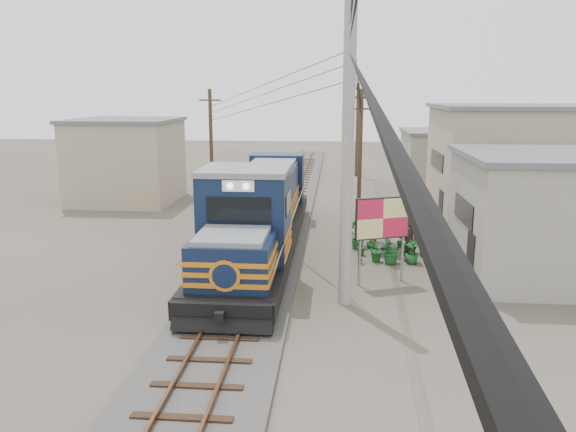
# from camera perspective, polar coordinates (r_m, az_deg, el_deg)

# --- Properties ---
(ground) EXTENTS (120.00, 120.00, 0.00)m
(ground) POSITION_cam_1_polar(r_m,az_deg,el_deg) (19.69, -4.63, -7.96)
(ground) COLOR #473F35
(ground) RESTS_ON ground
(ballast) EXTENTS (3.60, 70.00, 0.16)m
(ballast) POSITION_cam_1_polar(r_m,az_deg,el_deg) (29.16, -1.41, -0.91)
(ballast) COLOR #595651
(ballast) RESTS_ON ground
(track) EXTENTS (1.15, 70.00, 0.12)m
(track) POSITION_cam_1_polar(r_m,az_deg,el_deg) (29.11, -1.42, -0.57)
(track) COLOR #51331E
(track) RESTS_ON ground
(locomotive) EXTENTS (3.09, 16.83, 4.17)m
(locomotive) POSITION_cam_1_polar(r_m,az_deg,el_deg) (23.70, -2.82, 0.18)
(locomotive) COLOR black
(locomotive) RESTS_ON ground
(utility_pole_main) EXTENTS (0.40, 0.40, 10.00)m
(utility_pole_main) POSITION_cam_1_polar(r_m,az_deg,el_deg) (17.78, 6.08, 6.38)
(utility_pole_main) COLOR #9E9B93
(utility_pole_main) RESTS_ON ground
(wooden_pole_mid) EXTENTS (1.60, 0.24, 7.00)m
(wooden_pole_mid) POSITION_cam_1_polar(r_m,az_deg,el_deg) (32.36, 7.34, 6.81)
(wooden_pole_mid) COLOR #4C3826
(wooden_pole_mid) RESTS_ON ground
(wooden_pole_far) EXTENTS (1.60, 0.24, 7.50)m
(wooden_pole_far) POSITION_cam_1_polar(r_m,az_deg,el_deg) (46.29, 7.04, 8.86)
(wooden_pole_far) COLOR #4C3826
(wooden_pole_far) RESTS_ON ground
(wooden_pole_left) EXTENTS (1.60, 0.24, 7.00)m
(wooden_pole_left) POSITION_cam_1_polar(r_m,az_deg,el_deg) (37.21, -7.81, 7.54)
(wooden_pole_left) COLOR #4C3826
(wooden_pole_left) RESTS_ON ground
(power_lines) EXTENTS (9.65, 19.00, 3.30)m
(power_lines) POSITION_cam_1_polar(r_m,az_deg,el_deg) (26.87, -2.17, 14.02)
(power_lines) COLOR black
(power_lines) RESTS_ON ground
(shophouse_front) EXTENTS (7.35, 6.30, 4.70)m
(shophouse_front) POSITION_cam_1_polar(r_m,az_deg,el_deg) (23.21, 25.90, 0.04)
(shophouse_front) COLOR gray
(shophouse_front) RESTS_ON ground
(shophouse_mid) EXTENTS (8.40, 7.35, 6.20)m
(shophouse_mid) POSITION_cam_1_polar(r_m,az_deg,el_deg) (31.81, 22.06, 4.86)
(shophouse_mid) COLOR tan
(shophouse_mid) RESTS_ON ground
(shophouse_back) EXTENTS (6.30, 6.30, 4.20)m
(shophouse_back) POSITION_cam_1_polar(r_m,az_deg,el_deg) (41.21, 15.94, 5.47)
(shophouse_back) COLOR gray
(shophouse_back) RESTS_ON ground
(shophouse_left) EXTENTS (6.30, 6.30, 5.20)m
(shophouse_left) POSITION_cam_1_polar(r_m,az_deg,el_deg) (36.86, -16.09, 5.45)
(shophouse_left) COLOR tan
(shophouse_left) RESTS_ON ground
(billboard) EXTENTS (1.98, 0.86, 3.21)m
(billboard) POSITION_cam_1_polar(r_m,az_deg,el_deg) (20.34, 9.58, -0.47)
(billboard) COLOR #99999E
(billboard) RESTS_ON ground
(market_umbrella) EXTENTS (2.36, 2.36, 2.36)m
(market_umbrella) POSITION_cam_1_polar(r_m,az_deg,el_deg) (24.93, 10.07, 1.25)
(market_umbrella) COLOR black
(market_umbrella) RESTS_ON ground
(vendor) EXTENTS (0.72, 0.58, 1.72)m
(vendor) POSITION_cam_1_polar(r_m,az_deg,el_deg) (23.61, 12.28, -2.51)
(vendor) COLOR black
(vendor) RESTS_ON ground
(plant_nursery) EXTENTS (3.62, 3.25, 1.04)m
(plant_nursery) POSITION_cam_1_polar(r_m,az_deg,el_deg) (24.13, 9.80, -3.06)
(plant_nursery) COLOR #1C6327
(plant_nursery) RESTS_ON ground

